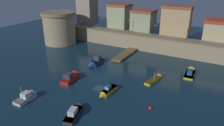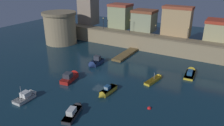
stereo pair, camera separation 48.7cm
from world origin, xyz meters
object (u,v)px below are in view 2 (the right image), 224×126
moored_boat_1 (156,79)px  moored_boat_5 (74,111)px  moored_boat_3 (28,96)px  moored_boat_4 (106,91)px  mooring_buoy_0 (149,109)px  quay_lamp_0 (103,21)px  moored_boat_6 (71,76)px  quay_lamp_1 (130,24)px  moored_boat_2 (191,72)px  quay_lamp_3 (188,32)px  quay_lamp_2 (155,28)px  moored_boat_7 (95,63)px  fortress_tower (60,28)px

moored_boat_1 → moored_boat_5: moored_boat_1 is taller
moored_boat_3 → moored_boat_4: 13.31m
moored_boat_5 → mooring_buoy_0: (9.32, 6.81, -0.42)m
moored_boat_4 → quay_lamp_0: bearing=-143.2°
moored_boat_5 → moored_boat_6: (-8.00, 8.67, 0.15)m
quay_lamp_1 → moored_boat_2: quay_lamp_1 is taller
quay_lamp_0 → moored_boat_5: quay_lamp_0 is taller
moored_boat_1 → moored_boat_2: moored_boat_1 is taller
moored_boat_1 → moored_boat_6: same height
quay_lamp_0 → moored_boat_2: 30.41m
quay_lamp_1 → mooring_buoy_0: quay_lamp_1 is taller
quay_lamp_1 → moored_boat_6: bearing=-92.2°
mooring_buoy_0 → moored_boat_3: bearing=-158.6°
quay_lamp_3 → moored_boat_4: quay_lamp_3 is taller
quay_lamp_2 → quay_lamp_1: bearing=-180.0°
quay_lamp_1 → moored_boat_7: bearing=-93.1°
moored_boat_1 → mooring_buoy_0: 10.22m
quay_lamp_2 → moored_boat_5: size_ratio=0.51×
quay_lamp_0 → moored_boat_1: 28.73m
quay_lamp_2 → moored_boat_4: quay_lamp_2 is taller
quay_lamp_2 → moored_boat_6: 26.58m
quay_lamp_1 → moored_boat_3: size_ratio=0.80×
fortress_tower → moored_boat_3: size_ratio=2.21×
moored_boat_3 → moored_boat_6: 9.38m
moored_boat_3 → moored_boat_5: 9.57m
quay_lamp_2 → quay_lamp_3: 8.34m
moored_boat_6 → quay_lamp_1: bearing=-13.0°
quay_lamp_3 → moored_boat_6: quay_lamp_3 is taller
quay_lamp_3 → moored_boat_1: bearing=-96.6°
quay_lamp_3 → quay_lamp_2: bearing=180.0°
quay_lamp_0 → moored_boat_2: bearing=-19.6°
quay_lamp_1 → moored_boat_7: size_ratio=0.68×
quay_lamp_0 → moored_boat_6: 26.46m
moored_boat_7 → moored_boat_3: bearing=-9.5°
moored_boat_3 → moored_boat_7: 17.63m
moored_boat_1 → moored_boat_3: size_ratio=1.32×
quay_lamp_0 → moored_boat_3: 34.93m
quay_lamp_0 → moored_boat_4: 31.67m
moored_boat_4 → moored_boat_6: moored_boat_6 is taller
moored_boat_1 → moored_boat_5: (-6.82, -16.72, 0.15)m
fortress_tower → moored_boat_3: 32.22m
moored_boat_1 → quay_lamp_2: bearing=32.6°
quay_lamp_0 → moored_boat_5: bearing=-64.5°
fortress_tower → moored_boat_4: size_ratio=2.04×
moored_boat_7 → moored_boat_1: bearing=84.7°
moored_boat_2 → moored_boat_6: moored_boat_6 is taller
moored_boat_1 → moored_boat_7: size_ratio=1.12×
moored_boat_2 → moored_boat_7: moored_boat_7 is taller
quay_lamp_3 → moored_boat_7: quay_lamp_3 is taller
moored_boat_4 → moored_boat_7: bearing=-133.2°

